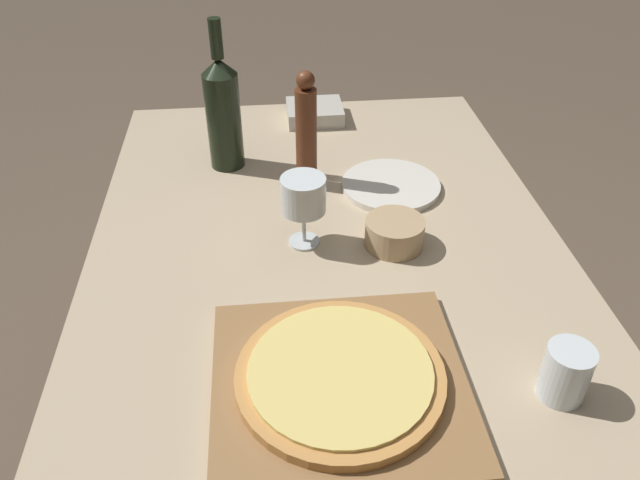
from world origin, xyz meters
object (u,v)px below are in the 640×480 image
at_px(wine_bottle, 223,111).
at_px(pepper_mill, 306,133).
at_px(wine_glass, 303,197).
at_px(small_bowl, 395,233).
at_px(pizza, 340,375).

distance_m(wine_bottle, pepper_mill, 0.21).
bearing_deg(pepper_mill, wine_bottle, 149.32).
xyz_separation_m(wine_glass, small_bowl, (0.18, -0.03, -0.08)).
bearing_deg(wine_bottle, pepper_mill, -30.68).
bearing_deg(small_bowl, wine_bottle, 133.05).
bearing_deg(wine_bottle, pizza, -75.68).
xyz_separation_m(pizza, wine_glass, (-0.02, 0.38, 0.08)).
distance_m(pepper_mill, wine_glass, 0.23).
distance_m(pepper_mill, small_bowl, 0.31).
relative_size(pizza, pepper_mill, 1.18).
xyz_separation_m(pizza, small_bowl, (0.15, 0.35, -0.00)).
bearing_deg(small_bowl, wine_glass, 171.75).
bearing_deg(pepper_mill, wine_glass, -96.21).
height_order(wine_glass, small_bowl, wine_glass).
xyz_separation_m(pepper_mill, wine_glass, (-0.02, -0.22, -0.02)).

